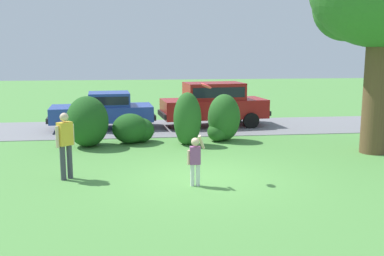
% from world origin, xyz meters
% --- Properties ---
extents(ground_plane, '(80.00, 80.00, 0.00)m').
position_xyz_m(ground_plane, '(0.00, 0.00, 0.00)').
color(ground_plane, '#518E42').
extents(driveway_strip, '(28.00, 4.40, 0.02)m').
position_xyz_m(driveway_strip, '(0.00, 7.70, 0.01)').
color(driveway_strip, slate).
rests_on(driveway_strip, ground).
extents(shrub_near_tree, '(1.45, 1.58, 1.76)m').
position_xyz_m(shrub_near_tree, '(-3.43, 4.30, 0.82)').
color(shrub_near_tree, '#1E511C').
rests_on(shrub_near_tree, ground).
extents(shrub_centre_left, '(1.51, 1.24, 1.08)m').
position_xyz_m(shrub_centre_left, '(-1.86, 4.71, 0.51)').
color(shrub_centre_left, '#1E511C').
rests_on(shrub_centre_left, ground).
extents(shrub_centre, '(0.98, 0.88, 1.87)m').
position_xyz_m(shrub_centre, '(0.01, 4.13, 0.86)').
color(shrub_centre, '#286023').
rests_on(shrub_centre, ground).
extents(shrub_centre_right, '(1.23, 1.12, 1.73)m').
position_xyz_m(shrub_centre_right, '(1.40, 4.70, 0.78)').
color(shrub_centre_right, '#286023').
rests_on(shrub_centre_right, ground).
extents(parked_sedan, '(4.53, 2.36, 1.56)m').
position_xyz_m(parked_sedan, '(-3.13, 7.76, 0.85)').
color(parked_sedan, '#28429E').
rests_on(parked_sedan, ground).
extents(parked_suv, '(4.87, 2.48, 1.92)m').
position_xyz_m(parked_suv, '(1.59, 7.89, 1.08)').
color(parked_suv, maroon).
rests_on(parked_suv, ground).
extents(child_thrower, '(0.46, 0.26, 1.29)m').
position_xyz_m(child_thrower, '(-0.33, -0.70, 0.72)').
color(child_thrower, white).
rests_on(child_thrower, ground).
extents(frisbee, '(0.29, 0.28, 0.19)m').
position_xyz_m(frisbee, '(0.03, -0.06, 2.42)').
color(frisbee, red).
extents(adult_onlooker, '(0.42, 0.40, 1.74)m').
position_xyz_m(adult_onlooker, '(-3.56, 0.27, 0.98)').
color(adult_onlooker, '#3F3F4C').
rests_on(adult_onlooker, ground).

